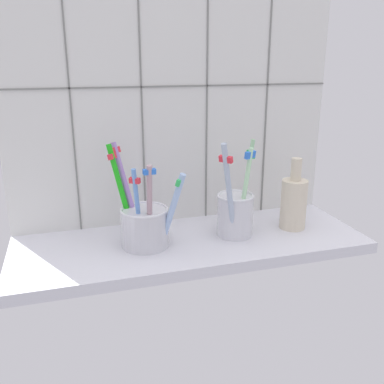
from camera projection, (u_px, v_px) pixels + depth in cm
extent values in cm
cube|color=silver|center=(191.00, 245.00, 78.38)|extent=(64.00, 22.00, 2.00)
cube|color=silver|center=(174.00, 119.00, 82.82)|extent=(64.00, 2.00, 45.00)
cube|color=gray|center=(72.00, 124.00, 76.60)|extent=(0.30, 0.20, 45.00)
cube|color=gray|center=(142.00, 121.00, 80.07)|extent=(0.30, 0.20, 45.00)
cube|color=gray|center=(207.00, 119.00, 83.55)|extent=(0.30, 0.20, 45.00)
cube|color=gray|center=(266.00, 116.00, 87.02)|extent=(0.30, 0.20, 45.00)
cube|color=gray|center=(175.00, 86.00, 79.90)|extent=(64.00, 0.20, 0.30)
cylinder|color=silver|center=(145.00, 229.00, 74.34)|extent=(8.37, 8.37, 6.76)
torus|color=silver|center=(145.00, 210.00, 73.32)|extent=(8.46, 8.46, 0.50)
cylinder|color=#6496E0|center=(138.00, 209.00, 71.62)|extent=(2.24, 2.69, 14.48)
cube|color=#E5333F|center=(135.00, 181.00, 69.43)|extent=(1.96, 1.74, 0.96)
cylinder|color=#B4929C|center=(150.00, 208.00, 71.31)|extent=(1.12, 2.50, 15.06)
cube|color=blue|center=(149.00, 172.00, 68.80)|extent=(2.16, 1.08, 0.92)
cylinder|color=green|center=(122.00, 195.00, 73.97)|extent=(4.83, 3.87, 17.77)
cube|color=#E5333F|center=(112.00, 156.00, 72.44)|extent=(1.83, 2.04, 1.08)
cylinder|color=#A37ACC|center=(128.00, 193.00, 74.82)|extent=(5.16, 5.70, 17.84)
cube|color=#E5333F|center=(115.00, 150.00, 73.73)|extent=(2.03, 1.93, 1.18)
cylinder|color=#A0BEEB|center=(172.00, 211.00, 71.93)|extent=(4.79, 4.34, 13.81)
cube|color=green|center=(180.00, 182.00, 69.67)|extent=(2.02, 2.12, 1.26)
cylinder|color=silver|center=(236.00, 216.00, 78.82)|extent=(6.70, 6.70, 7.71)
torus|color=silver|center=(237.00, 196.00, 77.65)|extent=(6.87, 6.87, 0.50)
cylinder|color=#AAB9CF|center=(229.00, 193.00, 73.76)|extent=(4.86, 4.04, 18.39)
cube|color=#E5333F|center=(226.00, 159.00, 70.71)|extent=(2.19, 2.47, 1.20)
cylinder|color=#A2D7A1|center=(245.00, 187.00, 78.27)|extent=(2.99, 0.87, 17.75)
cube|color=green|center=(250.00, 154.00, 76.64)|extent=(0.86, 2.50, 1.23)
cylinder|color=#BAEEB9|center=(244.00, 193.00, 76.10)|extent=(2.14, 3.04, 16.88)
cube|color=blue|center=(250.00, 155.00, 73.30)|extent=(2.45, 1.84, 1.27)
cylinder|color=beige|center=(295.00, 205.00, 81.85)|extent=(4.97, 4.97, 9.66)
cylinder|color=beige|center=(297.00, 170.00, 79.73)|extent=(2.00, 2.00, 4.31)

